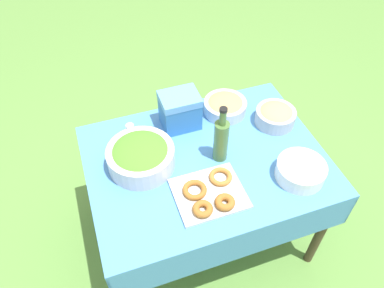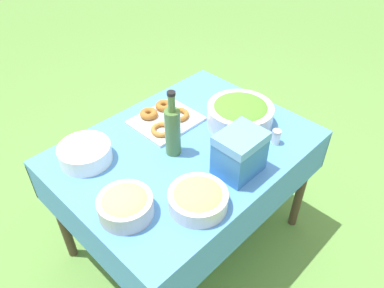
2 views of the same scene
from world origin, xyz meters
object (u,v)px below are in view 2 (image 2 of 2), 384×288
object	(u,v)px
donut_platter	(165,118)
salad_bowl	(240,113)
pasta_bowl	(125,205)
olive_oil_bottle	(173,130)
cooler_box	(240,153)
bread_bowl	(198,198)
plate_stack	(85,153)

from	to	relation	value
donut_platter	salad_bowl	bearing A→B (deg)	130.90
pasta_bowl	olive_oil_bottle	xyz separation A→B (m)	(-0.39, -0.14, 0.08)
cooler_box	olive_oil_bottle	bearing A→B (deg)	-68.60
pasta_bowl	cooler_box	world-z (taller)	cooler_box
pasta_bowl	bread_bowl	distance (m)	0.29
olive_oil_bottle	cooler_box	world-z (taller)	olive_oil_bottle
pasta_bowl	bread_bowl	bearing A→B (deg)	142.64
donut_platter	bread_bowl	size ratio (longest dim) A/B	1.34
salad_bowl	bread_bowl	world-z (taller)	salad_bowl
donut_platter	cooler_box	xyz separation A→B (m)	(0.02, 0.51, 0.09)
plate_stack	cooler_box	xyz separation A→B (m)	(-0.44, 0.55, 0.06)
bread_bowl	cooler_box	distance (m)	0.28
pasta_bowl	olive_oil_bottle	world-z (taller)	olive_oil_bottle
donut_platter	cooler_box	world-z (taller)	cooler_box
pasta_bowl	donut_platter	distance (m)	0.63
plate_stack	donut_platter	bearing A→B (deg)	175.57
plate_stack	bread_bowl	world-z (taller)	bread_bowl
olive_oil_bottle	bread_bowl	xyz separation A→B (m)	(0.16, 0.31, -0.09)
olive_oil_bottle	bread_bowl	size ratio (longest dim) A/B	1.37
salad_bowl	donut_platter	world-z (taller)	salad_bowl
pasta_bowl	cooler_box	distance (m)	0.53
donut_platter	bread_bowl	distance (m)	0.61
bread_bowl	donut_platter	bearing A→B (deg)	-119.51
pasta_bowl	cooler_box	xyz separation A→B (m)	(-0.51, 0.16, 0.05)
plate_stack	olive_oil_bottle	world-z (taller)	olive_oil_bottle
salad_bowl	plate_stack	size ratio (longest dim) A/B	1.40
salad_bowl	cooler_box	world-z (taller)	cooler_box
salad_bowl	cooler_box	size ratio (longest dim) A/B	1.64
pasta_bowl	bread_bowl	xyz separation A→B (m)	(-0.23, 0.18, -0.01)
olive_oil_bottle	bread_bowl	bearing A→B (deg)	63.09
salad_bowl	bread_bowl	xyz separation A→B (m)	(0.55, 0.23, -0.02)
cooler_box	pasta_bowl	bearing A→B (deg)	-17.54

